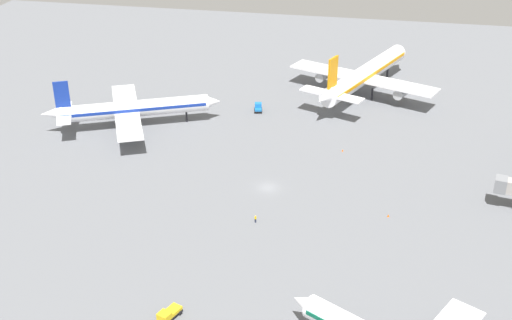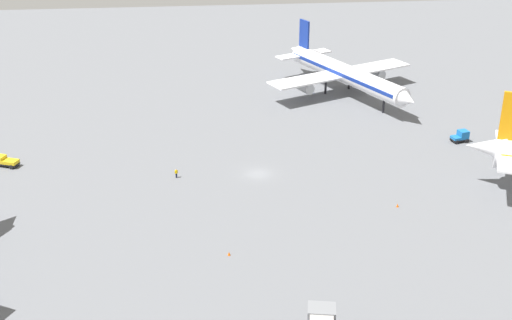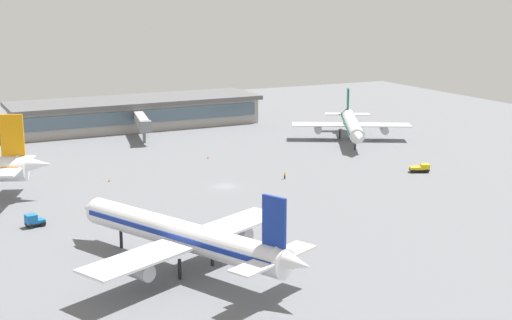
{
  "view_description": "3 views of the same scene",
  "coord_description": "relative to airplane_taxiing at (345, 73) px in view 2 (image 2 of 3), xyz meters",
  "views": [
    {
      "loc": [
        -124.27,
        -22.29,
        72.66
      ],
      "look_at": [
        6.69,
        4.06,
        3.05
      ],
      "focal_mm": 46.05,
      "sensor_mm": 36.0,
      "label": 1
    },
    {
      "loc": [
        -11.93,
        -110.59,
        53.34
      ],
      "look_at": [
        -1.16,
        -8.04,
        6.38
      ],
      "focal_mm": 48.48,
      "sensor_mm": 36.0,
      "label": 2
    },
    {
      "loc": [
        60.6,
        138.45,
        40.19
      ],
      "look_at": [
        -3.81,
        7.12,
        6.85
      ],
      "focal_mm": 51.41,
      "sensor_mm": 36.0,
      "label": 3
    }
  ],
  "objects": [
    {
      "name": "ground",
      "position": [
        -24.8,
        -40.91,
        -5.17
      ],
      "size": [
        288.0,
        288.0,
        0.0
      ],
      "primitive_type": "plane",
      "color": "slate"
    },
    {
      "name": "airplane_taxiing",
      "position": [
        0.0,
        0.0,
        0.0
      ],
      "size": [
        36.44,
        43.95,
        14.21
      ],
      "rotation": [
        0.0,
        0.0,
        5.14
      ],
      "color": "white",
      "rests_on": "ground"
    },
    {
      "name": "baggage_tug",
      "position": [
        16.74,
        -30.46,
        -4.01
      ],
      "size": [
        3.51,
        2.76,
        2.3
      ],
      "rotation": [
        0.0,
        0.0,
        0.2
      ],
      "color": "black",
      "rests_on": "ground"
    },
    {
      "name": "pushback_tractor",
      "position": [
        -70.35,
        -32.8,
        -4.2
      ],
      "size": [
        4.79,
        3.48,
        1.9
      ],
      "rotation": [
        0.0,
        0.0,
        2.76
      ],
      "color": "black",
      "rests_on": "ground"
    },
    {
      "name": "ground_crew_worker",
      "position": [
        -39.24,
        -40.99,
        -4.32
      ],
      "size": [
        0.53,
        0.51,
        1.67
      ],
      "rotation": [
        0.0,
        0.0,
        2.02
      ],
      "color": "#1E2338",
      "rests_on": "ground"
    },
    {
      "name": "safety_cone_near_gate",
      "position": [
        -31.76,
        -67.35,
        -4.87
      ],
      "size": [
        0.44,
        0.44,
        0.6
      ],
      "primitive_type": "cone",
      "color": "#EA590C",
      "rests_on": "ground"
    },
    {
      "name": "safety_cone_mid_apron",
      "position": [
        -3.58,
        -55.68,
        -4.87
      ],
      "size": [
        0.44,
        0.44,
        0.6
      ],
      "primitive_type": "cone",
      "color": "#EA590C",
      "rests_on": "ground"
    }
  ]
}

